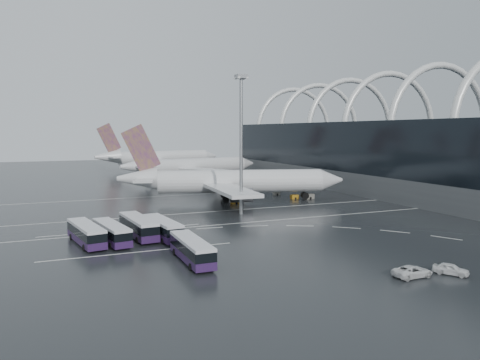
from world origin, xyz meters
name	(u,v)px	position (x,y,z in m)	size (l,w,h in m)	color
ground	(247,220)	(0.00, 0.00, 0.00)	(420.00, 420.00, 0.00)	black
terminal	(418,154)	(61.56, 19.84, 10.87)	(42.00, 160.00, 34.90)	#555759
lane_marking_near	(251,222)	(0.00, -2.00, 0.01)	(120.00, 0.25, 0.01)	silver
lane_marking_mid	(225,211)	(0.00, 12.00, 0.01)	(120.00, 0.25, 0.01)	silver
lane_marking_far	(189,195)	(0.00, 40.00, 0.01)	(120.00, 0.25, 0.01)	silver
bus_bay_line_south	(140,252)	(-24.00, -16.00, 0.01)	(28.00, 0.25, 0.01)	silver
bus_bay_line_north	(122,230)	(-24.00, 0.00, 0.01)	(28.00, 0.25, 0.01)	silver
airliner_main	(229,182)	(5.97, 24.92, 4.79)	(55.60, 48.10, 19.12)	silver
airliner_gate_b	(190,167)	(11.60, 76.87, 4.73)	(53.92, 47.75, 18.89)	silver
airliner_gate_c	(157,158)	(10.99, 126.32, 5.20)	(58.34, 53.19, 20.80)	silver
bus_row_near_a	(86,233)	(-30.68, -8.13, 1.73)	(4.96, 13.09, 3.15)	#25123A
bus_row_near_b	(111,232)	(-26.95, -8.60, 1.66)	(4.67, 12.52, 3.01)	#25123A
bus_row_near_c	(138,226)	(-22.33, -6.31, 1.80)	(4.30, 13.53, 3.27)	#25123A
bus_row_near_d	(162,228)	(-18.91, -8.63, 1.70)	(4.14, 12.76, 3.09)	#25123A
bus_row_far_c	(192,249)	(-18.50, -23.75, 1.68)	(3.01, 12.44, 3.06)	#25123A
van_curve_a	(412,271)	(3.86, -40.38, 0.70)	(2.33, 5.05, 1.40)	silver
van_curve_b	(451,269)	(8.84, -41.46, 0.70)	(1.66, 4.13, 1.41)	silver
floodlight_mast	(241,127)	(1.55, 6.78, 18.15)	(2.21, 2.21, 28.85)	gray
gse_cart_belly_a	(294,197)	(22.76, 21.70, 0.54)	(1.98, 1.17, 1.08)	#B47B18
gse_cart_belly_b	(276,193)	(21.88, 30.11, 0.51)	(1.88, 1.11, 1.03)	slate
gse_cart_belly_c	(236,201)	(5.83, 20.33, 0.58)	(2.13, 1.26, 1.16)	#B47B18
gse_cart_belly_d	(309,196)	(26.44, 20.55, 0.63)	(2.32, 1.37, 1.27)	slate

